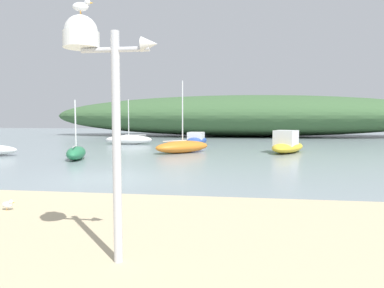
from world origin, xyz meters
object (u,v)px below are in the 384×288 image
at_px(seagull_upper_strand, 8,204).
at_px(motorboat_off_point, 197,140).
at_px(motorboat_mid_channel, 287,145).
at_px(seagull_on_radar, 82,6).
at_px(sailboat_far_left, 183,147).
at_px(sailboat_centre_water, 129,140).
at_px(sailboat_near_shore, 76,153).
at_px(mast_structure, 93,62).

bearing_deg(seagull_upper_strand, motorboat_off_point, 86.09).
bearing_deg(motorboat_mid_channel, seagull_on_radar, -105.60).
relative_size(sailboat_far_left, seagull_upper_strand, 13.36).
height_order(motorboat_mid_channel, sailboat_far_left, sailboat_far_left).
bearing_deg(sailboat_centre_water, sailboat_near_shore, -86.27).
bearing_deg(seagull_upper_strand, seagull_on_radar, -38.26).
distance_m(mast_structure, sailboat_far_left, 17.65).
height_order(mast_structure, motorboat_mid_channel, mast_structure).
bearing_deg(sailboat_near_shore, seagull_on_radar, -62.96).
xyz_separation_m(sailboat_near_shore, sailboat_far_left, (5.06, 4.42, 0.04)).
bearing_deg(sailboat_centre_water, seagull_on_radar, -73.02).
distance_m(seagull_on_radar, sailboat_centre_water, 25.33).
xyz_separation_m(seagull_on_radar, sailboat_centre_water, (-7.33, 24.01, -3.36)).
relative_size(seagull_on_radar, sailboat_far_left, 0.06).
relative_size(motorboat_mid_channel, sailboat_centre_water, 1.08).
relative_size(mast_structure, seagull_on_radar, 11.66).
relative_size(seagull_on_radar, motorboat_mid_channel, 0.07).
height_order(mast_structure, sailboat_centre_water, sailboat_centre_water).
distance_m(seagull_on_radar, motorboat_off_point, 24.01).
distance_m(seagull_on_radar, sailboat_near_shore, 14.93).
bearing_deg(mast_structure, sailboat_far_left, 95.59).
relative_size(sailboat_far_left, sailboat_centre_water, 1.13).
relative_size(sailboat_centre_water, seagull_upper_strand, 11.78).
xyz_separation_m(mast_structure, seagull_upper_strand, (-3.06, 2.30, -2.67)).
relative_size(sailboat_near_shore, motorboat_off_point, 0.78).
bearing_deg(seagull_on_radar, sailboat_centre_water, 106.98).
relative_size(seagull_on_radar, sailboat_near_shore, 0.09).
bearing_deg(motorboat_mid_channel, motorboat_off_point, 140.57).
bearing_deg(sailboat_far_left, motorboat_off_point, 89.02).
xyz_separation_m(motorboat_off_point, sailboat_far_left, (-0.11, -6.36, -0.05)).
height_order(sailboat_near_shore, sailboat_centre_water, sailboat_centre_water).
relative_size(mast_structure, sailboat_far_left, 0.75).
distance_m(motorboat_mid_channel, sailboat_centre_water, 13.69).
xyz_separation_m(sailboat_centre_water, seagull_upper_strand, (4.43, -21.72, -0.06)).
bearing_deg(mast_structure, motorboat_off_point, 93.84).
bearing_deg(sailboat_near_shore, seagull_upper_strand, -70.84).
bearing_deg(sailboat_far_left, sailboat_centre_water, 131.06).
height_order(sailboat_near_shore, seagull_upper_strand, sailboat_near_shore).
xyz_separation_m(mast_structure, seagull_on_radar, (-0.15, 0.00, 0.75)).
xyz_separation_m(seagull_on_radar, seagull_upper_strand, (-2.91, 2.29, -3.42)).
bearing_deg(sailboat_centre_water, mast_structure, -72.69).
bearing_deg(sailboat_far_left, seagull_upper_strand, -95.14).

